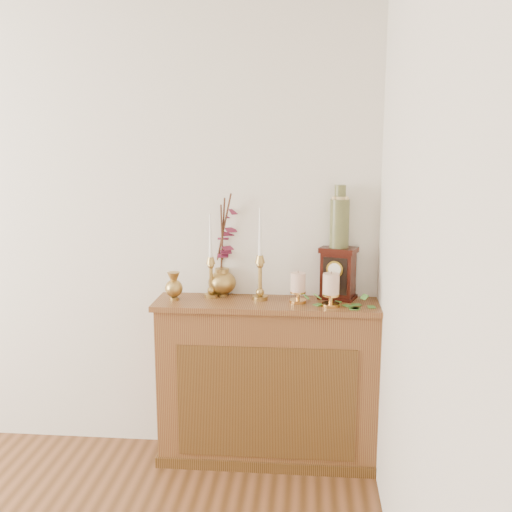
# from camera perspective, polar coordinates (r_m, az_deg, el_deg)

# --- Properties ---
(console_shelf) EXTENTS (1.24, 0.34, 0.93)m
(console_shelf) POSITION_cam_1_polar(r_m,az_deg,el_deg) (3.43, 1.12, -12.33)
(console_shelf) COLOR brown
(console_shelf) RESTS_ON ground
(candlestick_left) EXTENTS (0.08, 0.08, 0.47)m
(candlestick_left) POSITION_cam_1_polar(r_m,az_deg,el_deg) (3.33, -4.32, -1.38)
(candlestick_left) COLOR #AB8244
(candlestick_left) RESTS_ON console_shelf
(candlestick_center) EXTENTS (0.08, 0.08, 0.51)m
(candlestick_center) POSITION_cam_1_polar(r_m,az_deg,el_deg) (3.26, 0.39, -1.35)
(candlestick_center) COLOR #AB8244
(candlestick_center) RESTS_ON console_shelf
(bud_vase) EXTENTS (0.10, 0.10, 0.16)m
(bud_vase) POSITION_cam_1_polar(r_m,az_deg,el_deg) (3.31, -7.83, -2.88)
(bud_vase) COLOR #AB8244
(bud_vase) RESTS_ON console_shelf
(ginger_jar) EXTENTS (0.24, 0.25, 0.58)m
(ginger_jar) POSITION_cam_1_polar(r_m,az_deg,el_deg) (3.38, -2.88, 0.69)
(ginger_jar) COLOR #AB8244
(ginger_jar) RESTS_ON console_shelf
(pillar_candle_left) EXTENTS (0.09, 0.09, 0.18)m
(pillar_candle_left) POSITION_cam_1_polar(r_m,az_deg,el_deg) (3.23, 4.02, -2.87)
(pillar_candle_left) COLOR gold
(pillar_candle_left) RESTS_ON console_shelf
(pillar_candle_right) EXTENTS (0.10, 0.10, 0.19)m
(pillar_candle_right) POSITION_cam_1_polar(r_m,az_deg,el_deg) (3.17, 7.15, -3.06)
(pillar_candle_right) COLOR gold
(pillar_candle_right) RESTS_ON console_shelf
(ivy_garland) EXTENTS (0.39, 0.16, 0.08)m
(ivy_garland) POSITION_cam_1_polar(r_m,az_deg,el_deg) (3.19, 7.36, -4.54)
(ivy_garland) COLOR #41772D
(ivy_garland) RESTS_ON console_shelf
(mantel_clock) EXTENTS (0.23, 0.19, 0.29)m
(mantel_clock) POSITION_cam_1_polar(r_m,az_deg,el_deg) (3.32, 7.81, -1.68)
(mantel_clock) COLOR #34100A
(mantel_clock) RESTS_ON console_shelf
(ceramic_vase) EXTENTS (0.11, 0.11, 0.34)m
(ceramic_vase) POSITION_cam_1_polar(r_m,az_deg,el_deg) (3.27, 7.96, 3.45)
(ceramic_vase) COLOR #1B3628
(ceramic_vase) RESTS_ON mantel_clock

